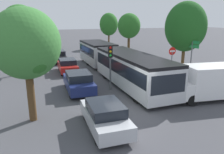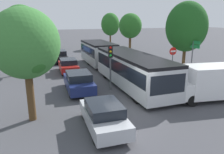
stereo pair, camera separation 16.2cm
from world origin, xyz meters
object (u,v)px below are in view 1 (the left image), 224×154
object	(u,v)px
queued_car_red	(68,66)
queued_car_blue	(52,50)
no_entry_sign	(172,58)
tree_left_distant	(24,20)
tree_left_far	(22,24)
articulated_bus	(114,60)
queued_car_navy	(79,82)
queued_car_silver	(105,116)
queued_car_black	(58,56)
queued_car_green	(51,45)
white_van	(212,81)
direction_sign_post	(192,51)
tree_right_near	(186,27)
city_bus_rear	(43,35)
traffic_light	(110,57)
tree_left_mid	(21,28)
tree_left_near	(27,46)
tree_right_far	(109,24)
tree_right_mid	(129,26)

from	to	relation	value
queued_car_red	queued_car_blue	size ratio (longest dim) A/B	0.95
no_entry_sign	tree_left_distant	size ratio (longest dim) A/B	0.41
no_entry_sign	tree_left_far	world-z (taller)	tree_left_far
articulated_bus	queued_car_navy	bearing A→B (deg)	-50.12
queued_car_silver	tree_left_far	world-z (taller)	tree_left_far
queued_car_navy	queued_car_silver	bearing A→B (deg)	-177.95
queued_car_silver	queued_car_black	bearing A→B (deg)	2.14
queued_car_green	tree_left_distant	size ratio (longest dim) A/B	0.59
queued_car_red	tree_left_distant	size ratio (longest dim) A/B	0.58
articulated_bus	white_van	size ratio (longest dim) A/B	3.37
direction_sign_post	queued_car_green	bearing A→B (deg)	-76.00
queued_car_black	tree_left_distant	xyz separation A→B (m)	(-3.64, 12.30, 4.19)
articulated_bus	tree_right_near	size ratio (longest dim) A/B	2.60
direction_sign_post	tree_left_far	bearing A→B (deg)	-57.96
city_bus_rear	queued_car_black	xyz separation A→B (m)	(-0.07, -27.42, -0.69)
traffic_light	tree_left_mid	bearing A→B (deg)	-126.40
tree_left_far	tree_right_near	world-z (taller)	tree_right_near
queued_car_navy	queued_car_red	bearing A→B (deg)	0.11
queued_car_green	tree_left_near	distance (m)	29.00
articulated_bus	queued_car_silver	size ratio (longest dim) A/B	4.40
queued_car_blue	tree_right_far	world-z (taller)	tree_right_far
articulated_bus	queued_car_silver	bearing A→B (deg)	-23.42
traffic_light	queued_car_red	bearing A→B (deg)	-147.62
white_van	tree_right_mid	xyz separation A→B (m)	(2.44, 18.43, 2.97)
direction_sign_post	tree_right_far	size ratio (longest dim) A/B	0.58
queued_car_green	tree_left_distant	distance (m)	5.80
direction_sign_post	no_entry_sign	bearing A→B (deg)	-40.53
city_bus_rear	queued_car_navy	xyz separation A→B (m)	(-0.06, -39.43, -0.69)
articulated_bus	tree_right_far	size ratio (longest dim) A/B	2.82
no_entry_sign	tree_right_near	distance (m)	3.20
queued_car_red	no_entry_sign	size ratio (longest dim) A/B	1.42
queued_car_red	queued_car_silver	bearing A→B (deg)	-178.93
city_bus_rear	tree_right_far	bearing A→B (deg)	-142.70
white_van	tree_left_mid	distance (m)	16.94
queued_car_blue	tree_left_near	world-z (taller)	tree_left_near
queued_car_blue	tree_right_far	bearing A→B (deg)	-63.46
articulated_bus	tree_left_mid	size ratio (longest dim) A/B	2.71
tree_right_far	queued_car_black	bearing A→B (deg)	-133.77
queued_car_green	white_van	world-z (taller)	white_van
tree_left_distant	tree_left_mid	bearing A→B (deg)	-90.36
queued_car_black	traffic_light	xyz separation A→B (m)	(2.31, -12.56, 1.76)
queued_car_silver	tree_left_distant	distance (m)	30.92
queued_car_red	tree_left_near	world-z (taller)	tree_left_near
tree_left_near	tree_right_mid	xyz separation A→B (m)	(13.64, 17.65, 0.25)
queued_car_black	tree_right_far	size ratio (longest dim) A/B	0.68
traffic_light	tree_right_far	size ratio (longest dim) A/B	0.54
direction_sign_post	city_bus_rear	bearing A→B (deg)	-83.23
queued_car_silver	queued_car_red	bearing A→B (deg)	1.07
queued_car_blue	no_entry_sign	world-z (taller)	no_entry_sign
queued_car_blue	direction_sign_post	size ratio (longest dim) A/B	1.17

